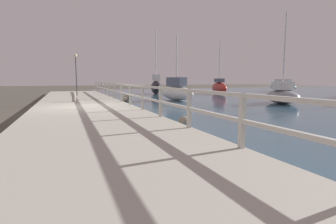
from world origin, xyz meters
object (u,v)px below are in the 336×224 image
(mooring_bollard, at_px, (74,97))
(sailboat_white, at_px, (176,91))
(dock_lamp, at_px, (76,65))
(sailboat_red, at_px, (219,87))
(sailboat_gray, at_px, (282,95))
(sailboat_black, at_px, (156,86))
(sailboat_teal, at_px, (283,86))

(mooring_bollard, relative_size, sailboat_white, 0.11)
(dock_lamp, distance_m, sailboat_red, 15.58)
(sailboat_gray, height_order, sailboat_black, sailboat_black)
(mooring_bollard, bearing_deg, sailboat_gray, -12.80)
(sailboat_red, bearing_deg, dock_lamp, -153.05)
(sailboat_gray, xyz_separation_m, sailboat_teal, (13.68, 13.71, 0.12))
(sailboat_white, xyz_separation_m, sailboat_black, (1.29, 8.70, 0.15))
(sailboat_red, height_order, sailboat_teal, sailboat_red)
(dock_lamp, distance_m, sailboat_teal, 26.88)
(mooring_bollard, bearing_deg, sailboat_red, 29.35)
(sailboat_gray, bearing_deg, sailboat_red, 90.75)
(mooring_bollard, bearing_deg, sailboat_teal, 21.81)
(mooring_bollard, bearing_deg, sailboat_black, 50.91)
(sailboat_teal, bearing_deg, sailboat_red, -167.26)
(sailboat_white, bearing_deg, dock_lamp, 140.41)
(sailboat_white, xyz_separation_m, sailboat_teal, (19.18, 8.46, -0.02))
(mooring_bollard, distance_m, sailboat_gray, 13.45)
(dock_lamp, height_order, sailboat_red, sailboat_red)
(mooring_bollard, height_order, sailboat_teal, sailboat_teal)
(mooring_bollard, relative_size, sailboat_gray, 0.09)
(dock_lamp, bearing_deg, mooring_bollard, -93.98)
(sailboat_white, bearing_deg, mooring_bollard, -175.49)
(sailboat_black, distance_m, sailboat_red, 7.06)
(sailboat_gray, distance_m, sailboat_red, 12.02)
(sailboat_black, relative_size, sailboat_teal, 1.24)
(sailboat_black, xyz_separation_m, sailboat_teal, (17.89, -0.24, -0.17))
(sailboat_white, bearing_deg, sailboat_teal, 11.78)
(sailboat_black, height_order, sailboat_teal, sailboat_black)
(mooring_bollard, xyz_separation_m, sailboat_teal, (26.80, 10.73, 0.12))
(sailboat_white, distance_m, sailboat_teal, 20.97)
(sailboat_gray, bearing_deg, dock_lamp, 157.41)
(sailboat_gray, height_order, sailboat_red, sailboat_gray)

